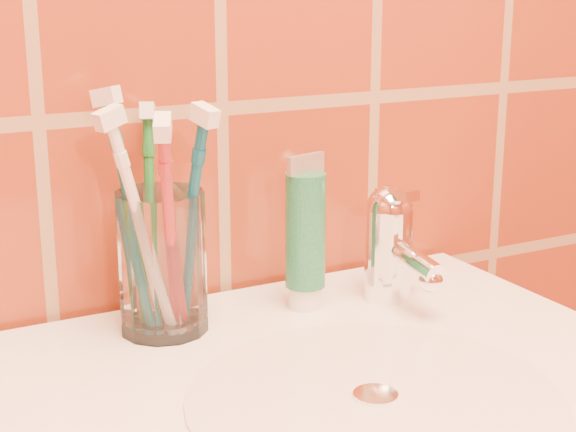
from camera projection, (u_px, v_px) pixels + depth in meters
glass_tumbler at (162, 262)px, 0.81m from camera, size 0.09×0.09×0.13m
toothpaste_tube at (305, 237)px, 0.87m from camera, size 0.04×0.04×0.16m
faucet at (391, 240)px, 0.89m from camera, size 0.05×0.11×0.12m
toothbrush_0 at (150, 218)px, 0.83m from camera, size 0.09×0.13×0.22m
toothbrush_1 at (188, 224)px, 0.79m from camera, size 0.08×0.13×0.23m
toothbrush_2 at (142, 229)px, 0.77m from camera, size 0.12×0.11×0.23m
toothbrush_3 at (170, 233)px, 0.77m from camera, size 0.12×0.17×0.24m
toothbrush_4 at (133, 215)px, 0.80m from camera, size 0.10×0.12×0.24m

